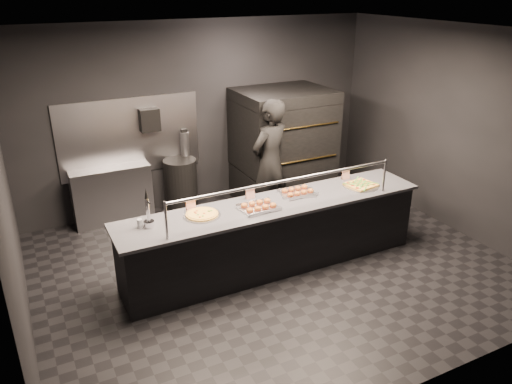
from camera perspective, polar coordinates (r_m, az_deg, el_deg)
room at (r=6.16m, az=1.77°, el=3.71°), size 6.04×6.00×3.00m
service_counter at (r=6.55m, az=2.05°, el=-4.94°), size 4.10×0.78×1.37m
pizza_oven at (r=8.43m, az=3.07°, el=5.28°), size 1.50×1.23×1.91m
prep_shelf at (r=8.09m, az=-16.08°, el=-0.32°), size 1.20×0.35×0.90m
towel_dispenser at (r=7.94m, az=-12.09°, el=8.07°), size 0.30×0.20×0.35m
fire_extinguisher at (r=8.23m, az=-8.13°, el=5.32°), size 0.14×0.14×0.51m
beer_tap at (r=5.82m, az=-12.21°, el=-2.69°), size 0.12×0.18×0.48m
round_pizza at (r=6.05m, az=-6.19°, el=-2.56°), size 0.45×0.45×0.03m
slider_tray_a at (r=6.19m, az=0.31°, el=-1.65°), size 0.51×0.40×0.07m
slider_tray_b at (r=6.64m, az=4.77°, el=0.03°), size 0.53×0.46×0.07m
square_pizza at (r=7.01m, az=11.89°, el=0.79°), size 0.48×0.48×0.05m
condiment_jar at (r=5.87m, az=-12.84°, el=-3.49°), size 0.16×0.06×0.11m
tent_cards at (r=6.55m, az=1.16°, el=0.25°), size 2.45×0.04×0.15m
trash_bin at (r=8.23m, az=-8.56°, el=0.73°), size 0.53×0.53×0.89m
worker at (r=7.59m, az=1.60°, el=3.37°), size 0.83×0.68×1.96m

